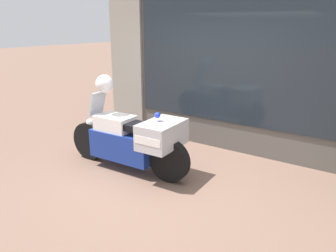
{
  "coord_description": "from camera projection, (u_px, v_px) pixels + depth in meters",
  "views": [
    {
      "loc": [
        2.58,
        -3.64,
        2.29
      ],
      "look_at": [
        -0.31,
        0.57,
        0.69
      ],
      "focal_mm": 35.0,
      "sensor_mm": 36.0,
      "label": 1
    }
  ],
  "objects": [
    {
      "name": "window_display",
      "position": [
        240.0,
        124.0,
        6.21
      ],
      "size": [
        4.02,
        0.3,
        1.97
      ],
      "color": "slate",
      "rests_on": "ground"
    },
    {
      "name": "shop_building",
      "position": [
        208.0,
        53.0,
        6.19
      ],
      "size": [
        5.31,
        0.55,
        3.54
      ],
      "color": "#56514C",
      "rests_on": "ground"
    },
    {
      "name": "paramedic_motorcycle",
      "position": [
        134.0,
        140.0,
        5.19
      ],
      "size": [
        2.31,
        0.79,
        1.24
      ],
      "rotation": [
        0.0,
        0.0,
        3.18
      ],
      "color": "black",
      "rests_on": "ground"
    },
    {
      "name": "white_helmet",
      "position": [
        104.0,
        84.0,
        5.22
      ],
      "size": [
        0.29,
        0.29,
        0.29
      ],
      "primitive_type": "sphere",
      "color": "white",
      "rests_on": "paramedic_motorcycle"
    },
    {
      "name": "ground_plane",
      "position": [
        164.0,
        183.0,
        4.94
      ],
      "size": [
        60.0,
        60.0,
        0.0
      ],
      "primitive_type": "plane",
      "color": "#7A5B4C"
    }
  ]
}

